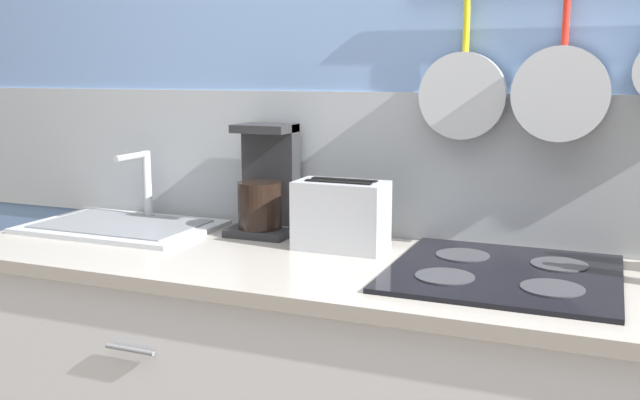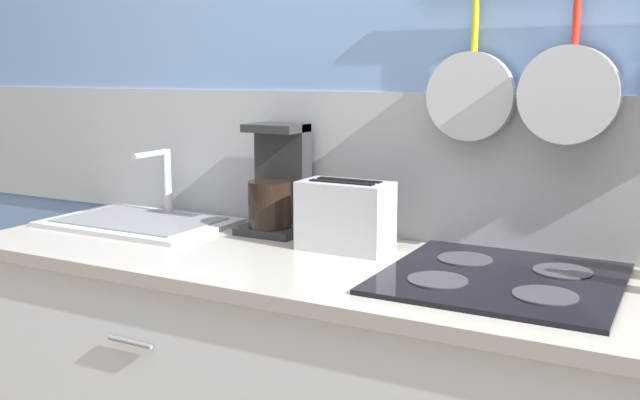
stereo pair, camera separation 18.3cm
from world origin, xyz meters
The scene contains 6 objects.
wall_back centered at (0.00, 0.36, 1.27)m, with size 7.20×0.16×2.60m.
countertop centered at (0.00, 0.00, 0.88)m, with size 2.61×0.63×0.03m.
sink_basin centered at (-0.98, 0.12, 0.91)m, with size 0.57×0.38×0.23m.
coffee_maker centered at (-0.53, 0.23, 1.03)m, with size 0.19×0.17×0.33m.
toaster centered at (-0.25, 0.13, 0.99)m, with size 0.26×0.14×0.19m.
cooktop centered at (0.20, 0.04, 0.90)m, with size 0.53×0.53×0.01m.
Camera 1 is at (0.42, -1.67, 1.38)m, focal length 40.00 mm.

